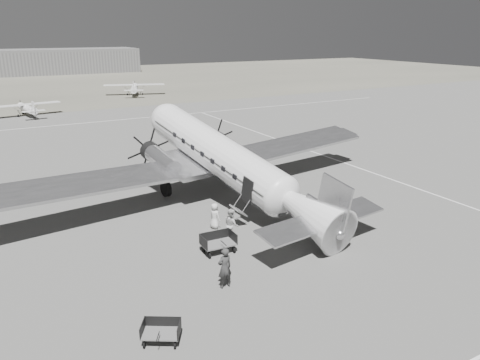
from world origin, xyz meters
name	(u,v)px	position (x,y,z in m)	size (l,w,h in m)	color
ground	(292,221)	(0.00, 0.00, 0.00)	(260.00, 260.00, 0.00)	#61615F
taxi_line_right	(423,191)	(12.00, 0.00, 0.01)	(0.15, 80.00, 0.01)	silver
taxi_line_horizon	(120,120)	(0.00, 40.00, 0.01)	(90.00, 0.15, 0.01)	silver
grass_infield	(56,82)	(0.00, 95.00, 0.00)	(260.00, 90.00, 0.01)	#696659
hangar_main	(59,61)	(5.00, 120.00, 3.30)	(42.00, 14.00, 6.60)	slate
dc3_airliner	(226,162)	(-2.09, 4.96, 2.92)	(30.67, 21.28, 5.84)	silver
light_plane_left	(27,110)	(-10.58, 48.83, 0.98)	(9.41, 7.64, 1.95)	silver
light_plane_right	(135,89)	(9.15, 63.36, 1.15)	(11.06, 8.98, 2.30)	silver
baggage_cart_near	(218,243)	(-6.01, -1.70, 0.53)	(1.89, 1.33, 1.07)	#5B5B5B
baggage_cart_far	(161,333)	(-11.35, -7.51, 0.43)	(1.53, 1.08, 0.86)	#5B5B5B
ground_crew	(225,268)	(-7.35, -5.05, 0.99)	(0.72, 0.48, 1.99)	#2C2C2C
ramp_agent	(231,225)	(-4.66, -0.68, 0.96)	(0.93, 0.73, 1.92)	#B0B0AE
passenger	(215,216)	(-4.74, 1.33, 0.79)	(0.77, 0.50, 1.58)	silver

